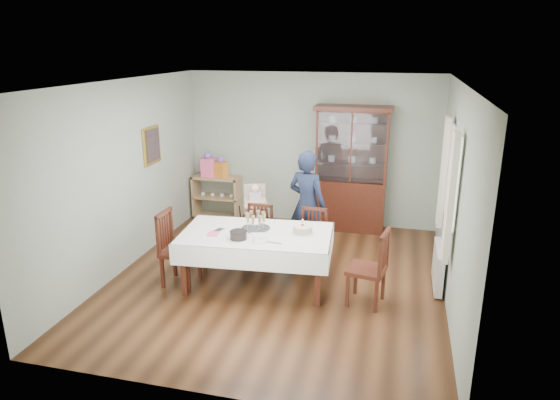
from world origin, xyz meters
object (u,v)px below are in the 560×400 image
(dining_table, at_px, (257,259))
(gift_bag_orange, at_px, (221,168))
(sideboard, at_px, (217,197))
(gift_bag_pink, at_px, (208,165))
(high_chair, at_px, (256,222))
(woman, at_px, (307,205))
(chair_far_right, at_px, (311,252))
(chair_far_left, at_px, (258,247))
(china_cabinet, at_px, (351,167))
(chair_end_left, at_px, (180,263))
(champagne_tray, at_px, (256,224))
(birthday_cake, at_px, (302,230))
(chair_end_right, at_px, (368,282))

(dining_table, relative_size, gift_bag_orange, 5.17)
(sideboard, distance_m, gift_bag_pink, 0.62)
(high_chair, bearing_deg, dining_table, -92.35)
(dining_table, relative_size, woman, 1.25)
(sideboard, distance_m, chair_far_right, 2.84)
(chair_far_left, xyz_separation_m, woman, (0.65, 0.47, 0.57))
(high_chair, relative_size, gift_bag_pink, 2.25)
(gift_bag_pink, bearing_deg, china_cabinet, -0.03)
(chair_end_left, xyz_separation_m, gift_bag_pink, (-0.63, 2.69, 0.70))
(champagne_tray, distance_m, gift_bag_pink, 2.88)
(china_cabinet, relative_size, high_chair, 2.09)
(woman, bearing_deg, dining_table, 86.52)
(woman, xyz_separation_m, birthday_cake, (0.13, -1.00, -0.02))
(birthday_cake, bearing_deg, dining_table, -168.73)
(dining_table, xyz_separation_m, chair_far_left, (-0.18, 0.65, -0.12))
(chair_end_right, bearing_deg, chair_far_right, -122.30)
(sideboard, bearing_deg, dining_table, -58.74)
(china_cabinet, relative_size, chair_end_right, 2.19)
(gift_bag_orange, bearing_deg, champagne_tray, -59.94)
(high_chair, height_order, gift_bag_pink, gift_bag_pink)
(dining_table, relative_size, champagne_tray, 5.39)
(sideboard, bearing_deg, gift_bag_orange, -10.36)
(chair_far_right, xyz_separation_m, chair_end_right, (0.87, -0.81, 0.03))
(china_cabinet, height_order, gift_bag_pink, china_cabinet)
(chair_far_left, bearing_deg, high_chair, 109.37)
(chair_end_right, height_order, gift_bag_orange, gift_bag_orange)
(birthday_cake, relative_size, gift_bag_pink, 0.64)
(chair_end_right, bearing_deg, china_cabinet, -158.33)
(woman, bearing_deg, chair_far_left, 55.12)
(chair_end_left, relative_size, high_chair, 0.98)
(woman, relative_size, birthday_cake, 5.67)
(chair_end_right, height_order, birthday_cake, chair_end_right)
(high_chair, bearing_deg, gift_bag_pink, 117.62)
(dining_table, distance_m, china_cabinet, 2.77)
(dining_table, height_order, sideboard, sideboard)
(sideboard, height_order, chair_end_left, chair_end_left)
(chair_far_left, bearing_deg, chair_end_right, -25.02)
(sideboard, relative_size, gift_bag_orange, 2.23)
(chair_far_left, distance_m, gift_bag_pink, 2.47)
(dining_table, xyz_separation_m, gift_bag_orange, (-1.41, 2.49, 0.59))
(china_cabinet, relative_size, birthday_cake, 7.38)
(chair_far_right, distance_m, woman, 0.75)
(dining_table, height_order, gift_bag_orange, gift_bag_orange)
(china_cabinet, xyz_separation_m, chair_end_left, (-2.02, -2.69, -0.82))
(dining_table, height_order, champagne_tray, champagne_tray)
(high_chair, bearing_deg, champagne_tray, -92.56)
(china_cabinet, distance_m, birthday_cake, 2.41)
(champagne_tray, distance_m, birthday_cake, 0.64)
(dining_table, height_order, woman, woman)
(woman, bearing_deg, sideboard, -15.52)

